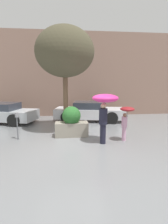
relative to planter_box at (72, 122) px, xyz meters
name	(u,v)px	position (x,y,z in m)	size (l,w,h in m)	color
ground_plane	(70,146)	(-0.10, -1.27, -0.64)	(40.00, 40.00, 0.00)	slate
building_facade	(67,75)	(-0.10, 5.23, 2.36)	(18.00, 0.30, 6.00)	#8C6B5B
planter_box	(72,122)	(0.00, 0.00, 0.00)	(1.48, 0.84, 1.37)	gray
person_adult	(105,104)	(1.28, -1.04, 0.94)	(1.04, 1.04, 1.98)	#1E1E2D
person_child	(126,116)	(2.21, -0.92, 0.42)	(0.58, 0.58, 1.45)	#D199B7
parked_car_near	(90,112)	(1.29, 3.23, -0.06)	(4.61, 2.51, 1.21)	silver
parked_car_far	(2,113)	(-4.13, 3.22, -0.06)	(4.45, 2.76, 1.21)	#B7BCC1
street_tree	(65,52)	(-0.25, 1.09, 3.22)	(2.86, 2.86, 5.10)	brown
parking_meter	(17,120)	(-2.32, -0.26, 0.21)	(0.14, 0.14, 1.17)	#595B60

